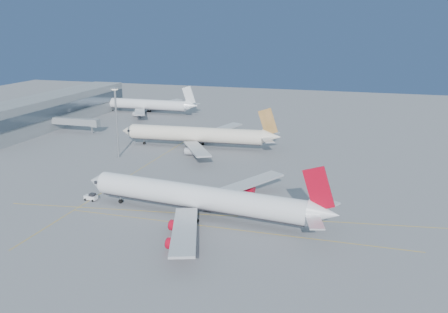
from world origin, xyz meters
TOP-DOWN VIEW (x-y plane):
  - ground at (0.00, 0.00)m, footprint 500.00×500.00m
  - terminal at (-114.93, 85.00)m, footprint 18.40×110.00m
  - jet_bridge at (-93.11, 72.00)m, footprint 23.60×3.60m
  - taxiway_lines at (-14.71, 6.34)m, footprint 118.86×140.00m
  - airliner_virgin at (-4.56, -8.54)m, footprint 71.89×64.14m
  - airliner_etihad at (-30.39, 62.01)m, footprint 67.09×61.85m
  - airliner_third at (-84.62, 127.25)m, footprint 60.87×56.34m
  - pushback_tug at (-39.64, -5.64)m, footprint 3.89×2.59m
  - light_mast at (-54.87, 39.08)m, footprint 2.28×2.28m

SIDE VIEW (x-z plane):
  - ground at x=0.00m, z-range 0.00..0.00m
  - taxiway_lines at x=-14.71m, z-range 0.00..0.02m
  - pushback_tug at x=-39.64m, z-range -0.08..2.02m
  - airliner_third at x=-84.62m, z-range -3.23..13.15m
  - jet_bridge at x=-93.11m, z-range 1.72..8.62m
  - airliner_etihad at x=-30.39m, z-range -3.42..14.08m
  - airliner_virgin at x=-4.56m, z-range -3.52..14.22m
  - terminal at x=-114.93m, z-range 0.01..15.01m
  - light_mast at x=-54.87m, z-range 2.38..28.80m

